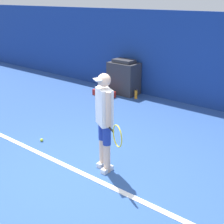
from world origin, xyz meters
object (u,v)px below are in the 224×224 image
tennis_player (105,118)px  equipment_bag (104,93)px  tennis_ball (42,140)px  water_bottle (136,94)px  covered_chair (124,77)px

tennis_player → equipment_bag: bearing=160.5°
tennis_ball → water_bottle: 3.65m
tennis_ball → equipment_bag: (-1.04, 3.22, 0.05)m
tennis_ball → equipment_bag: size_ratio=0.09×
tennis_player → covered_chair: size_ratio=1.61×
covered_chair → equipment_bag: 0.79m
tennis_ball → water_bottle: water_bottle is taller
tennis_ball → covered_chair: 3.93m
tennis_player → covered_chair: tennis_player is taller
water_bottle → equipment_bag: bearing=-154.6°
tennis_ball → covered_chair: bearing=101.1°
tennis_ball → water_bottle: (-0.15, 3.65, 0.10)m
equipment_bag → water_bottle: bearing=25.4°
tennis_ball → water_bottle: size_ratio=0.25×
tennis_ball → equipment_bag: bearing=107.8°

